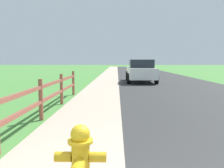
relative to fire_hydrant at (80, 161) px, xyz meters
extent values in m
plane|color=#4B883D|center=(0.54, 24.19, -0.44)|extent=(120.00, 120.00, 0.00)
cube|color=#323232|center=(4.04, 26.19, -0.44)|extent=(7.00, 66.00, 0.01)
cube|color=#C1AA93|center=(-2.46, 26.19, -0.44)|extent=(6.00, 66.00, 0.01)
cube|color=#4B883D|center=(-3.96, 26.19, -0.44)|extent=(5.00, 66.00, 0.00)
cylinder|color=yellow|center=(0.00, 0.02, -0.10)|extent=(0.21, 0.21, 0.69)
cylinder|color=yellow|center=(0.00, 0.02, 0.22)|extent=(0.29, 0.29, 0.03)
sphere|color=yellow|center=(0.00, 0.02, 0.31)|extent=(0.22, 0.22, 0.22)
cube|color=gold|center=(0.00, 0.02, 0.38)|extent=(0.04, 0.04, 0.04)
cylinder|color=gold|center=(-0.20, 0.02, 0.04)|extent=(0.19, 0.12, 0.12)
cylinder|color=gold|center=(0.20, 0.02, 0.04)|extent=(0.19, 0.12, 0.12)
cylinder|color=brown|center=(-1.59, 3.38, 0.11)|extent=(0.11, 0.11, 1.11)
cylinder|color=brown|center=(-1.59, 5.62, 0.11)|extent=(0.11, 0.11, 1.11)
cylinder|color=brown|center=(-1.59, 7.86, 0.11)|extent=(0.11, 0.11, 1.11)
cube|color=brown|center=(-1.59, 3.38, 0.06)|extent=(0.07, 8.96, 0.09)
cube|color=brown|center=(-1.59, 3.38, 0.44)|extent=(0.07, 8.96, 0.09)
cube|color=white|center=(2.19, 14.49, 0.25)|extent=(1.94, 4.52, 0.76)
cube|color=#1E232B|center=(2.19, 14.29, 0.93)|extent=(1.69, 2.10, 0.59)
cylinder|color=black|center=(3.13, 13.08, -0.08)|extent=(0.23, 0.74, 0.73)
cylinder|color=black|center=(1.23, 13.10, -0.08)|extent=(0.23, 0.74, 0.73)
cylinder|color=black|center=(3.15, 15.88, -0.08)|extent=(0.23, 0.74, 0.73)
cylinder|color=black|center=(1.26, 15.89, -0.08)|extent=(0.23, 0.74, 0.73)
camera|label=1|loc=(0.41, -2.48, 1.14)|focal=36.44mm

